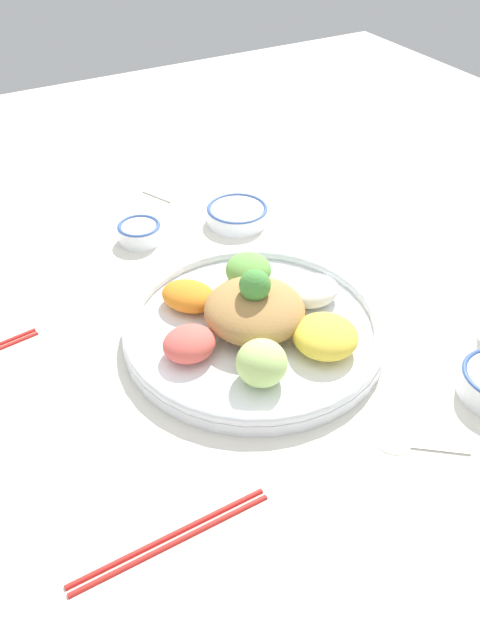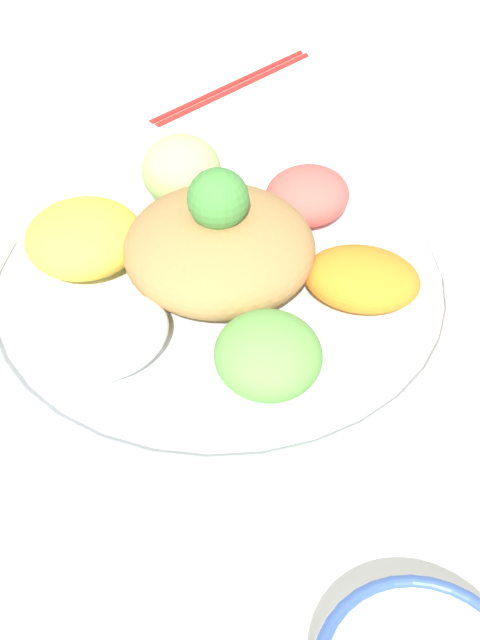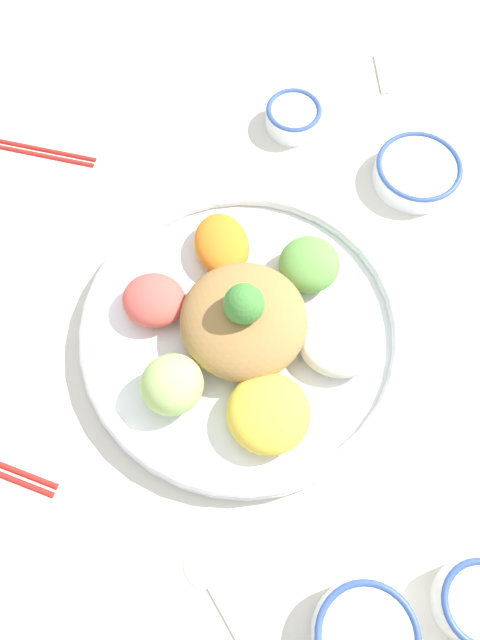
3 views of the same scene
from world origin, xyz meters
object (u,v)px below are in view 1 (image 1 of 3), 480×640
(rice_bowl_plain, at_px, (237,214))
(chopsticks_pair_near, at_px, (171,538))
(serving_spoon_main, at_px, (408,443))
(serving_spoon_extra, at_px, (171,200))
(sauce_bowl_red, at_px, (139,232))
(salad_platter, at_px, (256,323))

(rice_bowl_plain, relative_size, chopsticks_pair_near, 0.49)
(serving_spoon_main, bearing_deg, serving_spoon_extra, 128.18)
(sauce_bowl_red, distance_m, serving_spoon_main, 0.63)
(sauce_bowl_red, bearing_deg, rice_bowl_plain, 81.19)
(salad_platter, distance_m, sauce_bowl_red, 0.34)
(chopsticks_pair_near, relative_size, serving_spoon_extra, 2.06)
(rice_bowl_plain, bearing_deg, serving_spoon_main, -6.89)
(serving_spoon_main, bearing_deg, salad_platter, 141.13)
(salad_platter, xyz_separation_m, serving_spoon_main, (0.28, 0.07, -0.03))
(sauce_bowl_red, distance_m, rice_bowl_plain, 0.19)
(sauce_bowl_red, height_order, chopsticks_pair_near, sauce_bowl_red)
(salad_platter, bearing_deg, sauce_bowl_red, -171.17)
(sauce_bowl_red, distance_m, chopsticks_pair_near, 0.63)
(serving_spoon_extra, bearing_deg, serving_spoon_main, 155.90)
(salad_platter, bearing_deg, chopsticks_pair_near, -45.20)
(rice_bowl_plain, height_order, serving_spoon_main, rice_bowl_plain)
(salad_platter, relative_size, serving_spoon_extra, 3.40)
(sauce_bowl_red, xyz_separation_m, chopsticks_pair_near, (0.59, -0.20, -0.02))
(rice_bowl_plain, bearing_deg, chopsticks_pair_near, -34.90)
(serving_spoon_extra, bearing_deg, salad_platter, 147.74)
(rice_bowl_plain, bearing_deg, sauce_bowl_red, -98.81)
(chopsticks_pair_near, height_order, serving_spoon_extra, chopsticks_pair_near)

